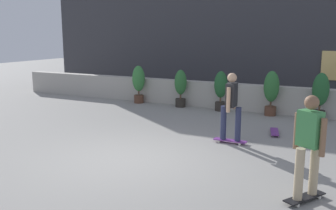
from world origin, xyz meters
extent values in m
plane|color=gray|center=(0.00, 0.00, 0.00)|extent=(48.00, 48.00, 0.00)
cube|color=#B2ADA3|center=(0.00, 6.00, 0.45)|extent=(18.00, 0.40, 0.90)
cube|color=#38383D|center=(0.00, 10.00, 3.25)|extent=(20.00, 2.00, 6.50)
cylinder|color=brown|center=(-3.27, 5.55, 0.15)|extent=(0.36, 0.36, 0.30)
cylinder|color=brown|center=(-3.27, 5.55, 0.38)|extent=(0.06, 0.06, 0.15)
ellipsoid|color=#387F3D|center=(-3.27, 5.55, 0.93)|extent=(0.47, 0.47, 0.96)
cylinder|color=#2D2823|center=(-1.53, 5.55, 0.15)|extent=(0.36, 0.36, 0.30)
cylinder|color=brown|center=(-1.53, 5.55, 0.38)|extent=(0.06, 0.06, 0.15)
ellipsoid|color=#2D6B33|center=(-1.53, 5.55, 0.89)|extent=(0.43, 0.43, 0.88)
cylinder|color=#2D2823|center=(-0.03, 5.55, 0.15)|extent=(0.36, 0.36, 0.30)
cylinder|color=brown|center=(-0.03, 5.55, 0.38)|extent=(0.06, 0.06, 0.15)
ellipsoid|color=#235B2D|center=(-0.03, 5.55, 0.90)|extent=(0.44, 0.44, 0.91)
cylinder|color=brown|center=(1.65, 5.55, 0.15)|extent=(0.36, 0.36, 0.30)
cylinder|color=brown|center=(1.65, 5.55, 0.38)|extent=(0.06, 0.06, 0.15)
ellipsoid|color=#2D6B33|center=(1.65, 5.55, 0.94)|extent=(0.48, 0.48, 0.99)
cylinder|color=#2D2823|center=(3.11, 5.55, 0.15)|extent=(0.36, 0.36, 0.30)
cylinder|color=brown|center=(3.11, 5.55, 0.38)|extent=(0.06, 0.06, 0.15)
ellipsoid|color=#235B2D|center=(3.11, 5.55, 0.95)|extent=(0.49, 0.49, 1.00)
cube|color=#72338C|center=(1.42, 2.00, 0.07)|extent=(0.80, 0.20, 0.02)
cylinder|color=silver|center=(1.16, 1.92, 0.03)|extent=(0.06, 0.03, 0.06)
cylinder|color=silver|center=(1.16, 2.08, 0.03)|extent=(0.06, 0.03, 0.06)
cylinder|color=silver|center=(1.68, 1.93, 0.03)|extent=(0.06, 0.03, 0.06)
cylinder|color=silver|center=(1.68, 2.09, 0.03)|extent=(0.06, 0.03, 0.06)
cylinder|color=#282D4C|center=(1.24, 2.00, 0.49)|extent=(0.14, 0.14, 0.82)
cylinder|color=#282D4C|center=(1.60, 2.01, 0.49)|extent=(0.14, 0.14, 0.82)
cube|color=#262628|center=(1.42, 2.00, 1.18)|extent=(0.20, 0.36, 0.56)
sphere|color=tan|center=(1.42, 2.00, 1.59)|extent=(0.22, 0.22, 0.22)
cylinder|color=tan|center=(1.42, 1.77, 1.10)|extent=(0.09, 0.09, 0.58)
cylinder|color=tan|center=(1.42, 2.24, 1.10)|extent=(0.09, 0.09, 0.58)
cube|color=black|center=(3.43, -0.53, 0.07)|extent=(0.58, 0.79, 0.02)
cylinder|color=silver|center=(3.36, -0.79, 0.03)|extent=(0.05, 0.06, 0.06)
cylinder|color=silver|center=(3.23, -0.71, 0.03)|extent=(0.05, 0.06, 0.06)
cylinder|color=silver|center=(3.63, -0.34, 0.03)|extent=(0.05, 0.06, 0.06)
cylinder|color=silver|center=(3.50, -0.26, 0.03)|extent=(0.05, 0.06, 0.06)
cylinder|color=tan|center=(3.34, -0.68, 0.49)|extent=(0.14, 0.14, 0.82)
cylinder|color=tan|center=(3.52, -0.37, 0.49)|extent=(0.14, 0.14, 0.82)
cube|color=#3F8C4C|center=(3.43, -0.53, 1.18)|extent=(0.41, 0.36, 0.56)
sphere|color=brown|center=(3.43, -0.53, 1.59)|extent=(0.22, 0.22, 0.22)
cylinder|color=brown|center=(3.63, -0.65, 1.10)|extent=(0.09, 0.09, 0.58)
cylinder|color=brown|center=(3.23, -0.40, 1.10)|extent=(0.09, 0.09, 0.58)
cube|color=#72338C|center=(2.22, 3.32, 0.07)|extent=(0.38, 0.82, 0.02)
cylinder|color=silver|center=(2.09, 3.56, 0.03)|extent=(0.04, 0.06, 0.06)
cylinder|color=silver|center=(2.24, 3.59, 0.03)|extent=(0.04, 0.06, 0.06)
cylinder|color=silver|center=(2.20, 3.05, 0.03)|extent=(0.04, 0.06, 0.06)
cylinder|color=silver|center=(2.36, 3.08, 0.03)|extent=(0.04, 0.06, 0.06)
camera|label=1|loc=(3.96, -6.40, 2.61)|focal=39.84mm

